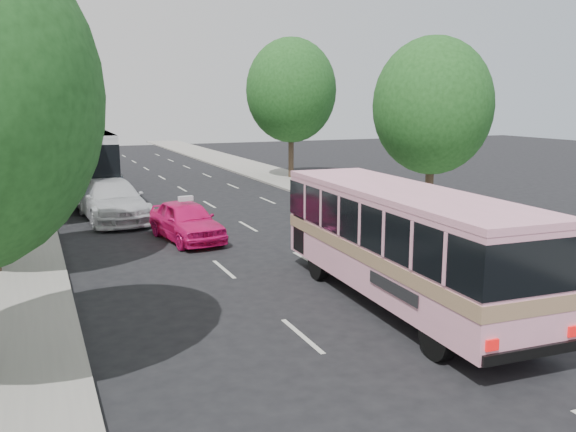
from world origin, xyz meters
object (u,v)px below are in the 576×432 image
pink_bus (401,234)px  pink_taxi (186,221)px  white_pickup (113,200)px  tour_coach_front (81,157)px  tour_coach_rear (48,142)px

pink_bus → pink_taxi: bearing=111.5°
pink_bus → white_pickup: pink_bus is taller
pink_taxi → white_pickup: 5.61m
tour_coach_front → tour_coach_rear: (-1.26, 14.78, -0.07)m
pink_bus → white_pickup: bearing=112.4°
pink_taxi → white_pickup: white_pickup is taller
pink_taxi → tour_coach_front: tour_coach_front is taller
pink_taxi → tour_coach_front: bearing=94.7°
pink_bus → pink_taxi: 10.11m
white_pickup → tour_coach_rear: bearing=91.2°
pink_bus → pink_taxi: (-3.30, 9.49, -1.14)m
pink_bus → pink_taxi: pink_bus is taller
pink_taxi → tour_coach_front: (-2.70, 12.66, 1.44)m
white_pickup → tour_coach_rear: tour_coach_rear is taller
white_pickup → tour_coach_front: 7.59m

